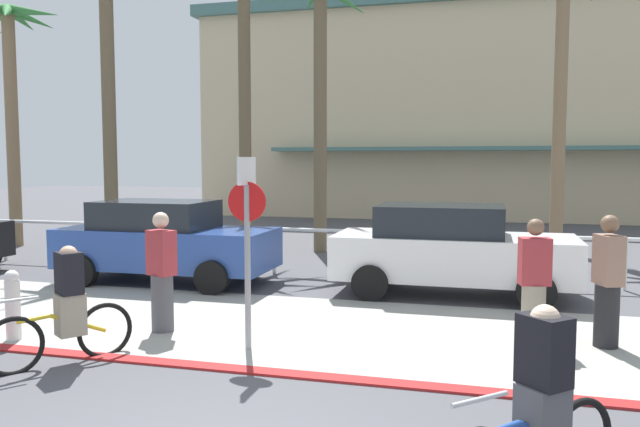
{
  "coord_description": "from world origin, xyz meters",
  "views": [
    {
      "loc": [
        2.2,
        -4.67,
        2.51
      ],
      "look_at": [
        -0.66,
        6.0,
        1.58
      ],
      "focal_mm": 35.37,
      "sensor_mm": 36.0,
      "label": 1
    }
  ],
  "objects_px": {
    "car_blue_1": "(165,241)",
    "pedestrian_2": "(608,286)",
    "palm_tree_4": "(321,52)",
    "palm_tree_2": "(106,6)",
    "cyclist_blue_1": "(538,409)",
    "palm_tree_5": "(561,44)",
    "bollard_2": "(13,304)",
    "pedestrian_0": "(534,287)",
    "stop_sign_bike_lane": "(247,225)",
    "cyclist_yellow_0": "(66,308)",
    "pedestrian_1": "(162,277)",
    "car_white_2": "(450,249)",
    "palm_tree_1": "(9,65)"
  },
  "relations": [
    {
      "from": "stop_sign_bike_lane",
      "to": "pedestrian_2",
      "type": "height_order",
      "value": "stop_sign_bike_lane"
    },
    {
      "from": "bollard_2",
      "to": "car_white_2",
      "type": "xyz_separation_m",
      "value": [
        5.71,
        4.64,
        0.35
      ]
    },
    {
      "from": "stop_sign_bike_lane",
      "to": "cyclist_yellow_0",
      "type": "distance_m",
      "value": 2.46
    },
    {
      "from": "palm_tree_5",
      "to": "car_blue_1",
      "type": "height_order",
      "value": "palm_tree_5"
    },
    {
      "from": "palm_tree_1",
      "to": "pedestrian_2",
      "type": "bearing_deg",
      "value": -23.34
    },
    {
      "from": "bollard_2",
      "to": "cyclist_yellow_0",
      "type": "height_order",
      "value": "cyclist_yellow_0"
    },
    {
      "from": "bollard_2",
      "to": "palm_tree_5",
      "type": "relative_size",
      "value": 0.13
    },
    {
      "from": "cyclist_yellow_0",
      "to": "pedestrian_0",
      "type": "relative_size",
      "value": 0.88
    },
    {
      "from": "car_white_2",
      "to": "palm_tree_2",
      "type": "bearing_deg",
      "value": 161.69
    },
    {
      "from": "stop_sign_bike_lane",
      "to": "palm_tree_4",
      "type": "bearing_deg",
      "value": 98.84
    },
    {
      "from": "bollard_2",
      "to": "pedestrian_1",
      "type": "bearing_deg",
      "value": 27.65
    },
    {
      "from": "bollard_2",
      "to": "pedestrian_0",
      "type": "height_order",
      "value": "pedestrian_0"
    },
    {
      "from": "palm_tree_4",
      "to": "palm_tree_2",
      "type": "bearing_deg",
      "value": -161.51
    },
    {
      "from": "palm_tree_5",
      "to": "car_blue_1",
      "type": "bearing_deg",
      "value": -139.83
    },
    {
      "from": "palm_tree_2",
      "to": "palm_tree_5",
      "type": "relative_size",
      "value": 1.16
    },
    {
      "from": "palm_tree_2",
      "to": "palm_tree_4",
      "type": "distance_m",
      "value": 5.77
    },
    {
      "from": "pedestrian_0",
      "to": "palm_tree_2",
      "type": "bearing_deg",
      "value": 150.18
    },
    {
      "from": "stop_sign_bike_lane",
      "to": "pedestrian_0",
      "type": "distance_m",
      "value": 3.97
    },
    {
      "from": "palm_tree_4",
      "to": "palm_tree_1",
      "type": "bearing_deg",
      "value": -172.32
    },
    {
      "from": "palm_tree_5",
      "to": "pedestrian_0",
      "type": "height_order",
      "value": "palm_tree_5"
    },
    {
      "from": "bollard_2",
      "to": "stop_sign_bike_lane",
      "type": "bearing_deg",
      "value": 7.63
    },
    {
      "from": "palm_tree_1",
      "to": "pedestrian_1",
      "type": "height_order",
      "value": "palm_tree_1"
    },
    {
      "from": "cyclist_blue_1",
      "to": "car_blue_1",
      "type": "bearing_deg",
      "value": 134.75
    },
    {
      "from": "stop_sign_bike_lane",
      "to": "car_blue_1",
      "type": "bearing_deg",
      "value": 130.66
    },
    {
      "from": "stop_sign_bike_lane",
      "to": "cyclist_blue_1",
      "type": "xyz_separation_m",
      "value": [
        3.43,
        -2.93,
        -0.98
      ]
    },
    {
      "from": "palm_tree_5",
      "to": "bollard_2",
      "type": "bearing_deg",
      "value": -125.82
    },
    {
      "from": "car_blue_1",
      "to": "car_white_2",
      "type": "height_order",
      "value": "same"
    },
    {
      "from": "cyclist_yellow_0",
      "to": "pedestrian_1",
      "type": "xyz_separation_m",
      "value": [
        0.44,
        1.58,
        0.13
      ]
    },
    {
      "from": "bollard_2",
      "to": "palm_tree_1",
      "type": "relative_size",
      "value": 0.14
    },
    {
      "from": "palm_tree_2",
      "to": "pedestrian_1",
      "type": "bearing_deg",
      "value": -52.11
    },
    {
      "from": "palm_tree_1",
      "to": "cyclist_yellow_0",
      "type": "relative_size",
      "value": 4.6
    },
    {
      "from": "pedestrian_1",
      "to": "pedestrian_0",
      "type": "bearing_deg",
      "value": 8.15
    },
    {
      "from": "car_white_2",
      "to": "palm_tree_5",
      "type": "bearing_deg",
      "value": 69.67
    },
    {
      "from": "palm_tree_1",
      "to": "car_white_2",
      "type": "bearing_deg",
      "value": -15.77
    },
    {
      "from": "car_blue_1",
      "to": "cyclist_blue_1",
      "type": "bearing_deg",
      "value": -45.25
    },
    {
      "from": "cyclist_blue_1",
      "to": "pedestrian_0",
      "type": "height_order",
      "value": "pedestrian_0"
    },
    {
      "from": "bollard_2",
      "to": "pedestrian_2",
      "type": "relative_size",
      "value": 0.56
    },
    {
      "from": "cyclist_blue_1",
      "to": "palm_tree_4",
      "type": "bearing_deg",
      "value": 112.01
    },
    {
      "from": "stop_sign_bike_lane",
      "to": "palm_tree_2",
      "type": "distance_m",
      "value": 11.04
    },
    {
      "from": "palm_tree_2",
      "to": "cyclist_blue_1",
      "type": "bearing_deg",
      "value": -44.87
    },
    {
      "from": "palm_tree_2",
      "to": "palm_tree_5",
      "type": "distance_m",
      "value": 12.24
    },
    {
      "from": "stop_sign_bike_lane",
      "to": "car_white_2",
      "type": "height_order",
      "value": "stop_sign_bike_lane"
    },
    {
      "from": "car_blue_1",
      "to": "pedestrian_2",
      "type": "xyz_separation_m",
      "value": [
        7.99,
        -2.61,
        -0.03
      ]
    },
    {
      "from": "car_blue_1",
      "to": "cyclist_blue_1",
      "type": "height_order",
      "value": "car_blue_1"
    },
    {
      "from": "palm_tree_2",
      "to": "cyclist_blue_1",
      "type": "xyz_separation_m",
      "value": [
        10.2,
        -10.15,
        -5.86
      ]
    },
    {
      "from": "palm_tree_4",
      "to": "car_blue_1",
      "type": "height_order",
      "value": "palm_tree_4"
    },
    {
      "from": "cyclist_yellow_0",
      "to": "pedestrian_0",
      "type": "bearing_deg",
      "value": 22.43
    },
    {
      "from": "stop_sign_bike_lane",
      "to": "pedestrian_1",
      "type": "relative_size",
      "value": 1.45
    },
    {
      "from": "cyclist_blue_1",
      "to": "car_white_2",
      "type": "bearing_deg",
      "value": 98.35
    },
    {
      "from": "palm_tree_4",
      "to": "car_blue_1",
      "type": "xyz_separation_m",
      "value": [
        -1.98,
        -5.08,
        -4.56
      ]
    }
  ]
}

